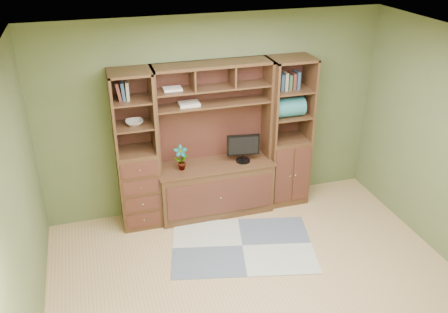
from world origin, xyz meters
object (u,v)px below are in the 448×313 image
object	(u,v)px
left_tower	(136,152)
right_tower	(288,133)
center_hutch	(215,143)
monitor	(243,143)

from	to	relation	value
left_tower	right_tower	xyz separation A→B (m)	(2.02, 0.00, 0.00)
left_tower	right_tower	distance (m)	2.02
right_tower	left_tower	bearing A→B (deg)	180.00
center_hutch	left_tower	xyz separation A→B (m)	(-1.00, 0.04, 0.00)
left_tower	center_hutch	bearing A→B (deg)	-2.29
center_hutch	monitor	world-z (taller)	center_hutch
center_hutch	left_tower	world-z (taller)	same
center_hutch	right_tower	xyz separation A→B (m)	(1.02, 0.04, 0.00)
monitor	center_hutch	bearing A→B (deg)	-177.07
right_tower	monitor	xyz separation A→B (m)	(-0.66, -0.07, -0.03)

